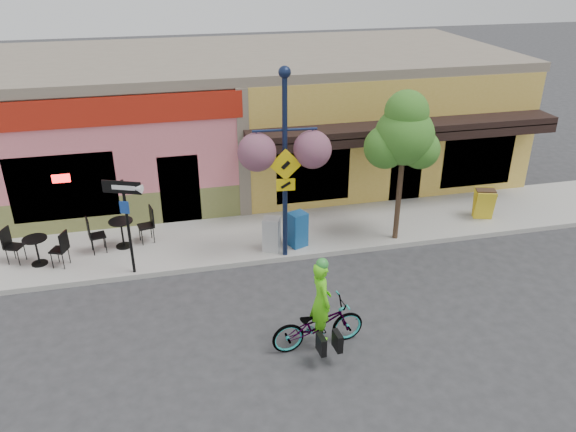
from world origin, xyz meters
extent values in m
plane|color=#2D2D30|center=(0.00, 0.00, 0.00)|extent=(90.00, 90.00, 0.00)
cube|color=#9E9B93|center=(0.00, 2.00, 0.07)|extent=(24.00, 3.00, 0.15)
cube|color=#A8A59E|center=(0.00, 0.55, 0.07)|extent=(24.00, 0.12, 0.15)
imported|color=maroon|center=(-0.50, -3.15, 0.55)|extent=(2.13, 0.90, 1.09)
imported|color=#5ADA16|center=(-0.45, -3.15, 0.91)|extent=(0.49, 0.70, 1.82)
camera|label=1|loc=(-3.38, -12.59, 7.93)|focal=35.00mm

